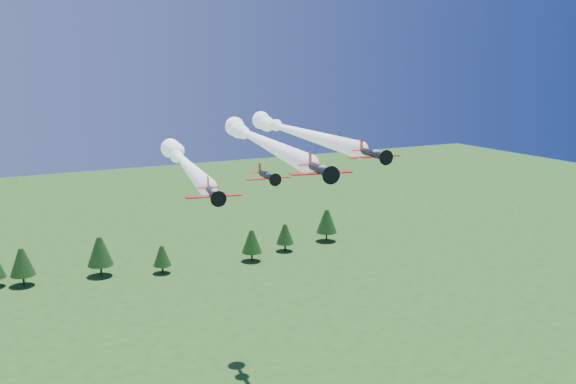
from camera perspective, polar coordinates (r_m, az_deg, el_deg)
name	(u,v)px	position (r m, az deg, el deg)	size (l,w,h in m)	color
plane_lead	(257,139)	(104.84, -2.74, 4.75)	(15.61, 56.13, 3.70)	black
plane_left	(184,162)	(108.67, -9.24, 2.67)	(13.32, 47.88, 3.70)	black
plane_right	(294,131)	(116.64, 0.50, 5.46)	(12.10, 56.02, 3.70)	black
plane_slot	(267,176)	(94.43, -1.87, 1.44)	(6.75, 7.32, 2.36)	black
treeline	(109,254)	(196.07, -15.62, -5.34)	(157.52, 17.76, 11.75)	#382314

